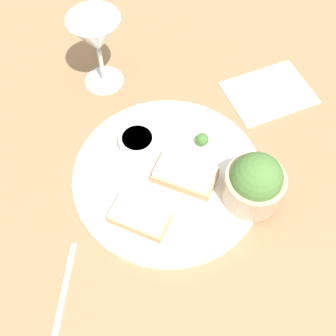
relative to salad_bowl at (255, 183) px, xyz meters
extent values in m
plane|color=#93704C|center=(0.13, -0.06, -0.06)|extent=(4.00, 4.00, 0.00)
cylinder|color=white|center=(0.13, -0.06, -0.05)|extent=(0.32, 0.32, 0.01)
cylinder|color=tan|center=(0.00, 0.00, -0.01)|extent=(0.09, 0.09, 0.06)
sphere|color=#4C7A38|center=(0.00, 0.00, 0.01)|extent=(0.08, 0.08, 0.08)
cylinder|color=white|center=(0.17, -0.12, -0.03)|extent=(0.06, 0.06, 0.03)
cylinder|color=#D14C38|center=(0.17, -0.12, -0.02)|extent=(0.05, 0.05, 0.01)
cube|color=tan|center=(0.10, -0.05, -0.03)|extent=(0.12, 0.10, 0.02)
cube|color=#F4E5C1|center=(0.10, -0.05, -0.02)|extent=(0.11, 0.09, 0.01)
cube|color=tan|center=(0.18, 0.02, -0.03)|extent=(0.10, 0.09, 0.02)
cube|color=#F4E5C1|center=(0.18, 0.02, -0.02)|extent=(0.10, 0.08, 0.01)
cylinder|color=silver|center=(0.22, -0.30, -0.05)|extent=(0.08, 0.08, 0.01)
cylinder|color=silver|center=(0.22, -0.30, -0.01)|extent=(0.01, 0.01, 0.08)
cone|color=silver|center=(0.22, -0.30, 0.06)|extent=(0.09, 0.09, 0.07)
sphere|color=#477533|center=(0.06, -0.11, -0.03)|extent=(0.02, 0.02, 0.02)
cube|color=white|center=(-0.09, -0.22, -0.05)|extent=(0.18, 0.16, 0.01)
cube|color=silver|center=(0.31, 0.13, -0.05)|extent=(0.05, 0.19, 0.01)
camera|label=1|loc=(0.18, 0.29, 0.57)|focal=45.00mm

